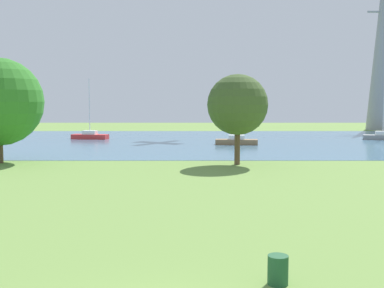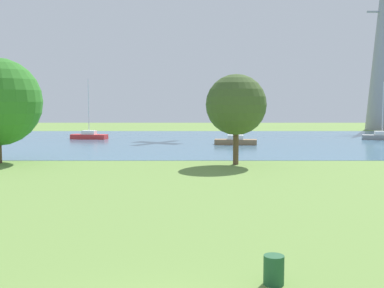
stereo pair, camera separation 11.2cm
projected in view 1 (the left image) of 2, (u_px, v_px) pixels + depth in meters
ground_plane at (179, 175)px, 31.86m from camera, size 160.00×160.00×0.00m
litter_bin at (278, 270)px, 12.85m from camera, size 0.56×0.56×0.80m
water_surface at (185, 141)px, 59.74m from camera, size 140.00×40.00×0.02m
sailboat_brown at (236, 141)px, 54.61m from camera, size 4.93×1.97×6.48m
sailboat_red at (90, 135)px, 62.90m from camera, size 5.00×2.41×7.92m
sailboat_gray at (382, 136)px, 61.57m from camera, size 5.02×2.69×7.48m
tree_east_near at (237, 105)px, 37.04m from camera, size 4.75×4.75×7.08m
electricity_pylon at (381, 46)px, 82.31m from camera, size 6.40×4.40×29.18m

